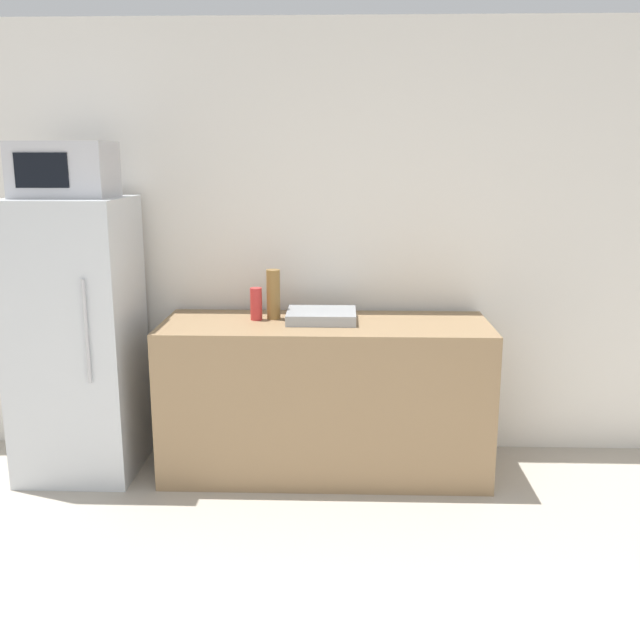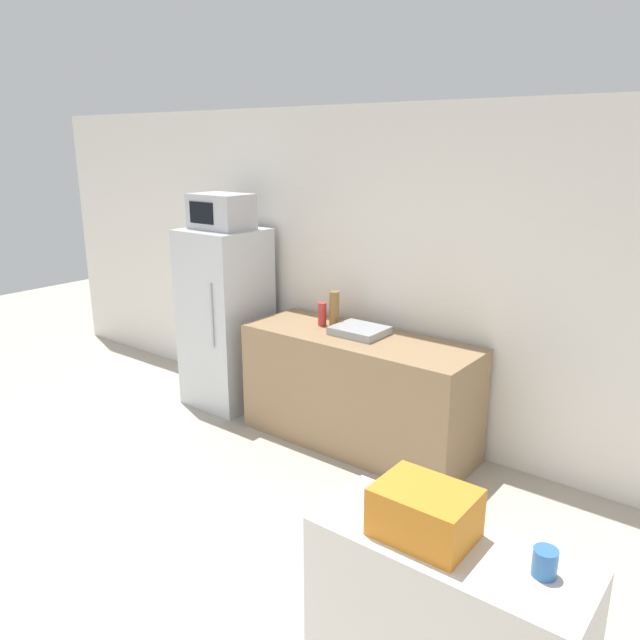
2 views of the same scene
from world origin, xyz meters
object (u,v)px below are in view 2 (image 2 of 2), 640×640
(refrigerator, at_px, (226,318))
(jar, at_px, (545,563))
(bottle_short, at_px, (322,314))
(bottle_tall, at_px, (334,309))
(microwave, at_px, (221,211))
(basket, at_px, (425,512))

(refrigerator, xyz_separation_m, jar, (3.55, -2.16, 0.39))
(bottle_short, bearing_deg, bottle_tall, 18.11)
(bottle_short, height_order, jar, jar)
(bottle_tall, relative_size, bottle_short, 1.54)
(microwave, bearing_deg, bottle_short, 5.07)
(bottle_tall, relative_size, jar, 3.50)
(microwave, xyz_separation_m, jar, (3.55, -2.16, -0.56))
(refrigerator, relative_size, jar, 19.41)
(bottle_short, bearing_deg, jar, -41.70)
(refrigerator, height_order, microwave, microwave)
(basket, bearing_deg, bottle_short, 133.41)
(jar, bearing_deg, bottle_tall, 136.78)
(bottle_tall, distance_m, bottle_short, 0.11)
(microwave, relative_size, bottle_tall, 1.79)
(refrigerator, xyz_separation_m, basket, (3.20, -2.21, 0.43))
(bottle_tall, height_order, basket, basket)
(bottle_tall, distance_m, basket, 3.13)
(refrigerator, relative_size, basket, 5.37)
(basket, relative_size, jar, 3.62)
(microwave, height_order, basket, microwave)
(bottle_tall, relative_size, basket, 0.97)
(bottle_tall, xyz_separation_m, basket, (2.08, -2.33, 0.19))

